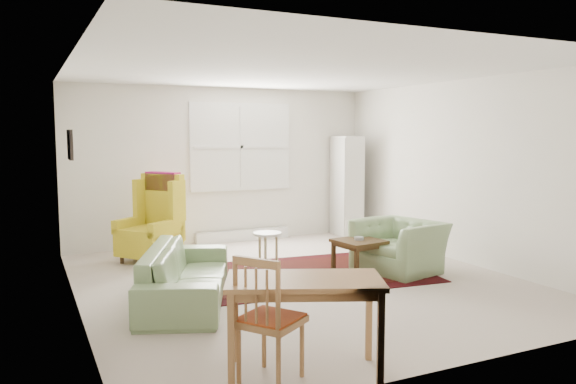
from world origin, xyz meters
name	(u,v)px	position (x,y,z in m)	size (l,w,h in m)	color
room	(293,176)	(0.02, 0.21, 1.26)	(5.04, 5.54, 2.51)	#C0B0A4
rug	(307,273)	(0.25, 0.25, 0.01)	(2.96, 1.90, 0.03)	black
sofa	(186,264)	(-1.43, -0.21, 0.40)	(2.00, 0.78, 0.81)	#759160
armchair	(399,241)	(1.38, -0.12, 0.39)	(1.01, 0.88, 0.78)	#759160
wingback_chair	(149,218)	(-1.41, 1.80, 0.62)	(0.71, 0.75, 1.23)	gold
coffee_table	(359,257)	(0.83, -0.03, 0.22)	(0.54, 0.54, 0.44)	#3D2813
stool	(267,251)	(-0.11, 0.71, 0.25)	(0.37, 0.37, 0.49)	white
cabinet	(347,186)	(2.10, 2.35, 0.86)	(0.36, 0.69, 1.72)	silver
desk	(304,326)	(-1.13, -2.35, 0.36)	(1.14, 0.57, 0.72)	#9D6E3F
desk_chair	(271,317)	(-1.40, -2.35, 0.47)	(0.41, 0.41, 0.93)	#9D6E3F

